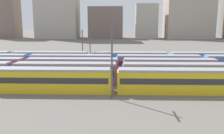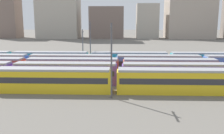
# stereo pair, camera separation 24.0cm
# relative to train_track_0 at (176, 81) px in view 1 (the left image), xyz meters

# --- Properties ---
(train_track_0) EXTENTS (93.60, 3.06, 3.75)m
(train_track_0) POSITION_rel_train_track_0_xyz_m (0.00, 0.00, 0.00)
(train_track_0) COLOR yellow
(train_track_0) RESTS_ON ground_plane
(train_track_2) EXTENTS (55.80, 3.06, 3.75)m
(train_track_2) POSITION_rel_train_track_0_xyz_m (-17.87, 10.40, -0.00)
(train_track_2) COLOR #BC4C38
(train_track_2) RESTS_ON ground_plane
(train_track_3) EXTENTS (93.60, 3.06, 3.75)m
(train_track_3) POSITION_rel_train_track_0_xyz_m (-0.33, 15.60, 0.00)
(train_track_3) COLOR #4C70BC
(train_track_3) RESTS_ON ground_plane
(train_track_4) EXTENTS (93.60, 3.06, 3.75)m
(train_track_4) POSITION_rel_train_track_0_xyz_m (-6.46, 20.80, 0.00)
(train_track_4) COLOR teal
(train_track_4) RESTS_ON ground_plane
(catenary_pole_1) EXTENTS (0.24, 3.20, 8.92)m
(catenary_pole_1) POSITION_rel_train_track_0_xyz_m (-17.96, 23.98, 3.09)
(catenary_pole_1) COLOR #4C4C51
(catenary_pole_1) RESTS_ON ground_plane
(catenary_pole_2) EXTENTS (0.24, 3.20, 10.62)m
(catenary_pole_2) POSITION_rel_train_track_0_xyz_m (-9.72, -2.86, 3.96)
(catenary_pole_2) COLOR #4C4C51
(catenary_pole_2) RESTS_ON ground_plane
(catenary_pole_3) EXTENTS (0.24, 3.20, 10.95)m
(catenary_pole_3) POSITION_rel_train_track_0_xyz_m (-16.02, 23.62, 4.13)
(catenary_pole_3) COLOR #4C4C51
(catenary_pole_3) RESTS_ON ground_plane
(distant_building_0) EXTENTS (15.68, 13.53, 36.09)m
(distant_building_0) POSITION_rel_train_track_0_xyz_m (-85.22, 128.03, 16.14)
(distant_building_0) COLOR #7A665B
(distant_building_0) RESTS_ON ground_plane
(distant_building_2) EXTENTS (22.45, 14.29, 20.58)m
(distant_building_2) POSITION_rel_train_track_0_xyz_m (-18.07, 128.03, 8.39)
(distant_building_2) COLOR #7A665B
(distant_building_2) RESTS_ON ground_plane
(distant_building_3) EXTENTS (14.17, 12.54, 22.41)m
(distant_building_3) POSITION_rel_train_track_0_xyz_m (8.80, 128.03, 9.30)
(distant_building_3) COLOR #B2A899
(distant_building_3) RESTS_ON ground_plane
(distant_building_4) EXTENTS (29.63, 21.20, 35.08)m
(distant_building_4) POSITION_rel_train_track_0_xyz_m (36.18, 128.03, 15.63)
(distant_building_4) COLOR #A89989
(distant_building_4) RESTS_ON ground_plane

